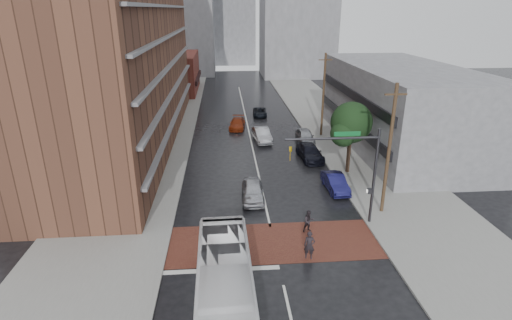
{
  "coord_description": "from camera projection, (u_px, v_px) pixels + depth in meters",
  "views": [
    {
      "loc": [
        -3.08,
        -22.49,
        14.73
      ],
      "look_at": [
        -0.67,
        6.99,
        3.5
      ],
      "focal_mm": 28.0,
      "sensor_mm": 36.0,
      "label": 1
    }
  ],
  "objects": [
    {
      "name": "storefront_west",
      "position": [
        175.0,
        73.0,
        74.58
      ],
      "size": [
        8.0,
        16.0,
        7.0
      ],
      "primitive_type": "cube",
      "color": "maroon",
      "rests_on": "ground"
    },
    {
      "name": "car_parked_far",
      "position": [
        305.0,
        136.0,
        46.7
      ],
      "size": [
        1.84,
        4.57,
        1.56
      ],
      "primitive_type": "imported",
      "rotation": [
        0.0,
        0.0,
        -0.0
      ],
      "color": "#999BA0",
      "rests_on": "ground"
    },
    {
      "name": "distant_tower_center",
      "position": [
        233.0,
        19.0,
        110.68
      ],
      "size": [
        12.0,
        10.0,
        24.0
      ],
      "primitive_type": "cube",
      "color": "gray",
      "rests_on": "ground"
    },
    {
      "name": "apartment_block",
      "position": [
        119.0,
        16.0,
        42.75
      ],
      "size": [
        10.0,
        44.0,
        28.0
      ],
      "primitive_type": "cube",
      "color": "brown",
      "rests_on": "ground"
    },
    {
      "name": "street_tree",
      "position": [
        351.0,
        125.0,
        36.6
      ],
      "size": [
        4.2,
        4.1,
        6.9
      ],
      "color": "#332319",
      "rests_on": "ground"
    },
    {
      "name": "car_parked_mid",
      "position": [
        310.0,
        152.0,
        41.5
      ],
      "size": [
        2.52,
        5.28,
        1.49
      ],
      "primitive_type": "imported",
      "rotation": [
        0.0,
        0.0,
        0.09
      ],
      "color": "black",
      "rests_on": "ground"
    },
    {
      "name": "car_parked_near",
      "position": [
        335.0,
        183.0,
        34.37
      ],
      "size": [
        1.68,
        4.34,
        1.41
      ],
      "primitive_type": "imported",
      "rotation": [
        0.0,
        0.0,
        0.04
      ],
      "color": "#15154B",
      "rests_on": "ground"
    },
    {
      "name": "pedestrian_b",
      "position": [
        309.0,
        221.0,
        27.92
      ],
      "size": [
        0.92,
        0.79,
        1.63
      ],
      "primitive_type": "imported",
      "rotation": [
        0.0,
        0.0,
        0.24
      ],
      "color": "black",
      "rests_on": "ground"
    },
    {
      "name": "transit_bus",
      "position": [
        225.0,
        296.0,
        19.42
      ],
      "size": [
        2.94,
        11.76,
        3.26
      ],
      "primitive_type": "imported",
      "rotation": [
        0.0,
        0.0,
        0.02
      ],
      "color": "white",
      "rests_on": "ground"
    },
    {
      "name": "ground",
      "position": [
        275.0,
        246.0,
        26.42
      ],
      "size": [
        160.0,
        160.0,
        0.0
      ],
      "primitive_type": "plane",
      "color": "black",
      "rests_on": "ground"
    },
    {
      "name": "sidewalk_west",
      "position": [
        156.0,
        137.0,
        48.81
      ],
      "size": [
        9.0,
        90.0,
        0.15
      ],
      "primitive_type": "cube",
      "color": "gray",
      "rests_on": "ground"
    },
    {
      "name": "pedestrian_a",
      "position": [
        309.0,
        245.0,
        24.84
      ],
      "size": [
        0.77,
        0.59,
        1.88
      ],
      "primitive_type": "imported",
      "rotation": [
        0.0,
        0.0,
        -0.23
      ],
      "color": "black",
      "rests_on": "ground"
    },
    {
      "name": "signal_mast",
      "position": [
        355.0,
        164.0,
        27.51
      ],
      "size": [
        6.5,
        0.3,
        7.2
      ],
      "color": "#2D2D33",
      "rests_on": "ground"
    },
    {
      "name": "car_travel_c",
      "position": [
        237.0,
        124.0,
        52.21
      ],
      "size": [
        2.44,
        4.8,
        1.34
      ],
      "primitive_type": "imported",
      "rotation": [
        0.0,
        0.0,
        -0.13
      ],
      "color": "maroon",
      "rests_on": "ground"
    },
    {
      "name": "suv_travel",
      "position": [
        260.0,
        112.0,
        58.35
      ],
      "size": [
        2.13,
        4.28,
        1.17
      ],
      "primitive_type": "imported",
      "rotation": [
        0.0,
        0.0,
        -0.05
      ],
      "color": "black",
      "rests_on": "ground"
    },
    {
      "name": "utility_pole_near",
      "position": [
        389.0,
        150.0,
        28.99
      ],
      "size": [
        1.6,
        0.26,
        10.0
      ],
      "color": "#473321",
      "rests_on": "ground"
    },
    {
      "name": "building_east",
      "position": [
        399.0,
        106.0,
        44.71
      ],
      "size": [
        11.0,
        26.0,
        9.0
      ],
      "primitive_type": "cube",
      "color": "gray",
      "rests_on": "ground"
    },
    {
      "name": "car_travel_a",
      "position": [
        253.0,
        191.0,
        32.69
      ],
      "size": [
        1.93,
        4.51,
        1.52
      ],
      "primitive_type": "imported",
      "rotation": [
        0.0,
        0.0,
        -0.03
      ],
      "color": "#B6B8BE",
      "rests_on": "ground"
    },
    {
      "name": "crosswalk",
      "position": [
        274.0,
        242.0,
        26.88
      ],
      "size": [
        14.0,
        5.0,
        0.02
      ],
      "primitive_type": "cube",
      "color": "brown",
      "rests_on": "ground"
    },
    {
      "name": "utility_pole_far",
      "position": [
        323.0,
        95.0,
        47.63
      ],
      "size": [
        1.6,
        0.26,
        10.0
      ],
      "color": "#473321",
      "rests_on": "ground"
    },
    {
      "name": "distant_tower_west",
      "position": [
        174.0,
        3.0,
        92.36
      ],
      "size": [
        18.0,
        16.0,
        32.0
      ],
      "primitive_type": "cube",
      "color": "gray",
      "rests_on": "ground"
    },
    {
      "name": "car_travel_b",
      "position": [
        262.0,
        135.0,
        47.1
      ],
      "size": [
        2.18,
        5.01,
        1.6
      ],
      "primitive_type": "imported",
      "rotation": [
        0.0,
        0.0,
        0.1
      ],
      "color": "#B4B6BC",
      "rests_on": "ground"
    },
    {
      "name": "sidewalk_east",
      "position": [
        340.0,
        132.0,
        50.56
      ],
      "size": [
        9.0,
        90.0,
        0.15
      ],
      "primitive_type": "cube",
      "color": "gray",
      "rests_on": "ground"
    }
  ]
}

